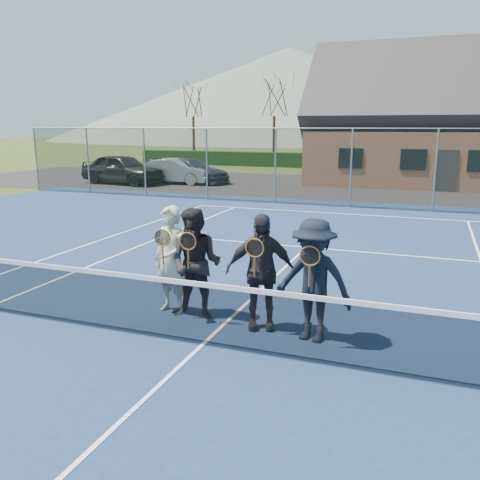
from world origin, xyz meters
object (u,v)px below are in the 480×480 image
at_px(player_a, 171,260).
at_px(player_d, 313,281).
at_px(car_a, 123,169).
at_px(car_b, 176,171).
at_px(player_c, 260,271).
at_px(tennis_net, 202,311).
at_px(clubhouse, 460,109).
at_px(car_c, 191,171).
at_px(player_b, 196,264).

bearing_deg(player_a, player_d, -7.05).
height_order(car_a, car_b, car_a).
bearing_deg(player_a, car_b, 117.49).
height_order(car_a, player_d, player_d).
bearing_deg(player_c, player_a, 175.33).
xyz_separation_m(car_b, tennis_net, (10.17, -18.61, -0.13)).
height_order(tennis_net, player_c, player_c).
relative_size(player_a, player_d, 1.00).
bearing_deg(tennis_net, clubhouse, 80.54).
distance_m(clubhouse, player_c, 23.52).
height_order(player_c, player_d, same).
xyz_separation_m(car_c, player_a, (8.53, -18.19, 0.26)).
bearing_deg(player_b, car_b, 118.63).
bearing_deg(tennis_net, car_b, 118.66).
bearing_deg(player_b, car_a, 126.61).
xyz_separation_m(car_a, clubhouse, (16.82, 6.50, 3.18)).
relative_size(car_b, player_d, 2.27).
xyz_separation_m(car_c, player_b, (9.02, -18.26, 0.26)).
distance_m(car_a, car_b, 2.88).
distance_m(clubhouse, player_b, 23.65).
height_order(car_b, player_a, player_a).
xyz_separation_m(car_b, player_c, (10.73, -17.68, 0.25)).
relative_size(tennis_net, player_c, 6.49).
bearing_deg(car_a, player_c, -132.72).
relative_size(player_a, player_b, 1.00).
bearing_deg(clubhouse, player_d, -96.35).
relative_size(clubhouse, player_c, 8.67).
bearing_deg(player_d, player_a, 172.95).
relative_size(car_a, clubhouse, 0.31).
bearing_deg(player_a, car_a, 125.63).
distance_m(tennis_net, player_c, 1.15).
bearing_deg(car_c, player_a, -145.72).
distance_m(player_a, player_c, 1.60).
height_order(tennis_net, player_b, player_b).
height_order(clubhouse, player_c, clubhouse).
height_order(tennis_net, player_a, player_a).
height_order(tennis_net, player_d, player_d).
relative_size(clubhouse, player_a, 8.67).
height_order(car_b, car_c, car_b).
bearing_deg(player_a, car_c, 115.13).
height_order(car_b, tennis_net, car_b).
distance_m(car_a, player_b, 20.57).
height_order(car_b, player_c, player_c).
bearing_deg(clubhouse, player_b, -101.20).
bearing_deg(player_d, player_c, 168.61).
relative_size(player_b, player_d, 1.00).
distance_m(car_b, player_c, 20.68).
bearing_deg(car_a, car_c, -53.28).
distance_m(car_a, player_a, 20.22).
bearing_deg(car_c, car_a, 127.50).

